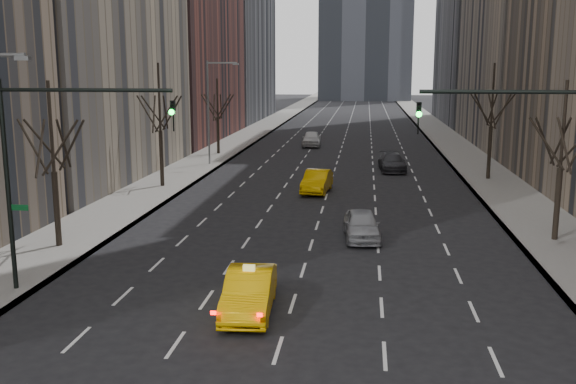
% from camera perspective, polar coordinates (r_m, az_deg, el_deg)
% --- Properties ---
extents(sidewalk_left, '(4.50, 320.00, 0.15)m').
position_cam_1_polar(sidewalk_left, '(82.04, -3.53, 5.04)').
color(sidewalk_left, slate).
rests_on(sidewalk_left, ground).
extents(sidewalk_right, '(4.50, 320.00, 0.15)m').
position_cam_1_polar(sidewalk_right, '(81.28, 13.77, 4.70)').
color(sidewalk_right, slate).
rests_on(sidewalk_right, ground).
extents(tree_lw_b, '(3.36, 3.50, 7.82)m').
position_cam_1_polar(tree_lw_b, '(32.13, -20.07, 1.69)').
color(tree_lw_b, black).
rests_on(tree_lw_b, ground).
extents(tree_lw_c, '(3.36, 3.50, 8.74)m').
position_cam_1_polar(tree_lw_c, '(46.79, -11.27, 5.25)').
color(tree_lw_c, black).
rests_on(tree_lw_c, ground).
extents(tree_lw_d, '(3.36, 3.50, 7.36)m').
position_cam_1_polar(tree_lw_d, '(64.12, -6.26, 6.47)').
color(tree_lw_d, black).
rests_on(tree_lw_d, ground).
extents(tree_rw_b, '(3.36, 3.50, 7.82)m').
position_cam_1_polar(tree_rw_b, '(33.96, 23.04, 1.95)').
color(tree_rw_b, black).
rests_on(tree_rw_b, ground).
extents(tree_rw_c, '(3.36, 3.50, 8.74)m').
position_cam_1_polar(tree_rw_c, '(51.34, 17.59, 5.45)').
color(tree_rw_c, black).
rests_on(tree_rw_c, ground).
extents(traffic_mast_left, '(6.69, 0.39, 8.00)m').
position_cam_1_polar(traffic_mast_left, '(25.29, -20.57, 3.36)').
color(traffic_mast_left, black).
rests_on(traffic_mast_left, ground).
extents(traffic_mast_right, '(6.69, 0.39, 8.00)m').
position_cam_1_polar(traffic_mast_right, '(23.41, 23.21, 2.61)').
color(traffic_mast_right, black).
rests_on(traffic_mast_right, ground).
extents(streetlight_far, '(2.83, 0.22, 9.00)m').
position_cam_1_polar(streetlight_far, '(56.92, -6.76, 7.97)').
color(streetlight_far, slate).
rests_on(streetlight_far, ground).
extents(taxi_sedan, '(1.90, 4.73, 1.53)m').
position_cam_1_polar(taxi_sedan, '(22.96, -3.46, -8.83)').
color(taxi_sedan, '#FAB905').
rests_on(taxi_sedan, ground).
extents(silver_sedan_ahead, '(2.12, 4.45, 1.47)m').
position_cam_1_polar(silver_sedan_ahead, '(32.67, 6.58, -2.91)').
color(silver_sedan_ahead, '#95979C').
rests_on(silver_sedan_ahead, ground).
extents(far_taxi, '(2.04, 4.80, 1.54)m').
position_cam_1_polar(far_taxi, '(44.68, 2.60, 0.96)').
color(far_taxi, '#DEA204').
rests_on(far_taxi, ground).
extents(far_suv_grey, '(2.42, 5.21, 1.47)m').
position_cam_1_polar(far_suv_grey, '(54.62, 9.24, 2.63)').
color(far_suv_grey, '#2B2A2F').
rests_on(far_suv_grey, ground).
extents(far_car_white, '(2.20, 4.99, 1.67)m').
position_cam_1_polar(far_car_white, '(71.03, 2.11, 4.75)').
color(far_car_white, silver).
rests_on(far_car_white, ground).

